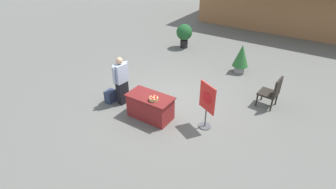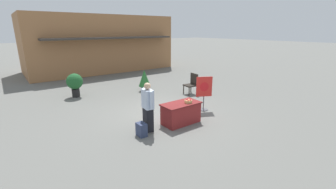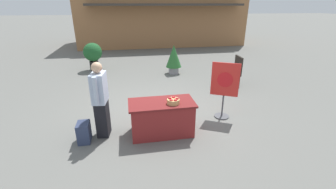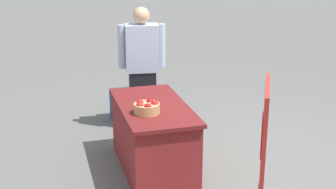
{
  "view_description": "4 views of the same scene",
  "coord_description": "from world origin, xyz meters",
  "px_view_note": "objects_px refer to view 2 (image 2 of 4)",
  "views": [
    {
      "loc": [
        3.89,
        -6.18,
        4.75
      ],
      "look_at": [
        0.44,
        -0.85,
        0.86
      ],
      "focal_mm": 28.0,
      "sensor_mm": 36.0,
      "label": 1
    },
    {
      "loc": [
        -4.83,
        -6.64,
        3.18
      ],
      "look_at": [
        -0.34,
        -0.66,
        1.0
      ],
      "focal_mm": 24.0,
      "sensor_mm": 36.0,
      "label": 2
    },
    {
      "loc": [
        -0.72,
        -5.27,
        2.63
      ],
      "look_at": [
        0.08,
        -0.97,
        0.87
      ],
      "focal_mm": 24.0,
      "sensor_mm": 36.0,
      "label": 3
    },
    {
      "loc": [
        4.45,
        -2.16,
        2.37
      ],
      "look_at": [
        -0.5,
        -0.76,
        0.69
      ],
      "focal_mm": 50.0,
      "sensor_mm": 36.0,
      "label": 4
    }
  ],
  "objects_px": {
    "potted_plant_near_left": "(144,79)",
    "potted_plant_far_right": "(75,83)",
    "apple_basket": "(188,101)",
    "display_table": "(181,113)",
    "patio_chair": "(192,83)",
    "backpack": "(142,130)",
    "person_visitor": "(148,107)",
    "poster_board": "(204,92)"
  },
  "relations": [
    {
      "from": "potted_plant_near_left",
      "to": "potted_plant_far_right",
      "type": "height_order",
      "value": "potted_plant_near_left"
    },
    {
      "from": "apple_basket",
      "to": "potted_plant_near_left",
      "type": "relative_size",
      "value": 0.23
    },
    {
      "from": "potted_plant_far_right",
      "to": "potted_plant_near_left",
      "type": "bearing_deg",
      "value": -19.34
    },
    {
      "from": "display_table",
      "to": "potted_plant_near_left",
      "type": "height_order",
      "value": "potted_plant_near_left"
    },
    {
      "from": "patio_chair",
      "to": "potted_plant_near_left",
      "type": "bearing_deg",
      "value": -42.65
    },
    {
      "from": "apple_basket",
      "to": "potted_plant_near_left",
      "type": "bearing_deg",
      "value": 77.93
    },
    {
      "from": "display_table",
      "to": "backpack",
      "type": "distance_m",
      "value": 1.62
    },
    {
      "from": "person_visitor",
      "to": "apple_basket",
      "type": "bearing_deg",
      "value": -3.38
    },
    {
      "from": "poster_board",
      "to": "potted_plant_near_left",
      "type": "height_order",
      "value": "poster_board"
    },
    {
      "from": "apple_basket",
      "to": "potted_plant_far_right",
      "type": "height_order",
      "value": "potted_plant_far_right"
    },
    {
      "from": "display_table",
      "to": "potted_plant_far_right",
      "type": "distance_m",
      "value": 5.9
    },
    {
      "from": "poster_board",
      "to": "potted_plant_far_right",
      "type": "height_order",
      "value": "poster_board"
    },
    {
      "from": "potted_plant_near_left",
      "to": "potted_plant_far_right",
      "type": "xyz_separation_m",
      "value": [
        -3.22,
        1.13,
        0.06
      ]
    },
    {
      "from": "person_visitor",
      "to": "potted_plant_near_left",
      "type": "bearing_deg",
      "value": 67.89
    },
    {
      "from": "person_visitor",
      "to": "poster_board",
      "type": "height_order",
      "value": "person_visitor"
    },
    {
      "from": "poster_board",
      "to": "apple_basket",
      "type": "bearing_deg",
      "value": -39.09
    },
    {
      "from": "backpack",
      "to": "potted_plant_near_left",
      "type": "bearing_deg",
      "value": 57.72
    },
    {
      "from": "potted_plant_far_right",
      "to": "person_visitor",
      "type": "bearing_deg",
      "value": -81.57
    },
    {
      "from": "display_table",
      "to": "backpack",
      "type": "bearing_deg",
      "value": -178.78
    },
    {
      "from": "apple_basket",
      "to": "person_visitor",
      "type": "bearing_deg",
      "value": 168.9
    },
    {
      "from": "backpack",
      "to": "apple_basket",
      "type": "bearing_deg",
      "value": -2.64
    },
    {
      "from": "apple_basket",
      "to": "poster_board",
      "type": "bearing_deg",
      "value": 23.19
    },
    {
      "from": "apple_basket",
      "to": "potted_plant_far_right",
      "type": "bearing_deg",
      "value": 111.77
    },
    {
      "from": "display_table",
      "to": "apple_basket",
      "type": "distance_m",
      "value": 0.5
    },
    {
      "from": "potted_plant_far_right",
      "to": "patio_chair",
      "type": "bearing_deg",
      "value": -31.39
    },
    {
      "from": "display_table",
      "to": "poster_board",
      "type": "bearing_deg",
      "value": 16.35
    },
    {
      "from": "display_table",
      "to": "potted_plant_near_left",
      "type": "relative_size",
      "value": 1.19
    },
    {
      "from": "patio_chair",
      "to": "potted_plant_near_left",
      "type": "height_order",
      "value": "potted_plant_near_left"
    },
    {
      "from": "display_table",
      "to": "backpack",
      "type": "height_order",
      "value": "display_table"
    },
    {
      "from": "person_visitor",
      "to": "potted_plant_near_left",
      "type": "distance_m",
      "value": 4.88
    },
    {
      "from": "poster_board",
      "to": "potted_plant_far_right",
      "type": "distance_m",
      "value": 6.23
    },
    {
      "from": "patio_chair",
      "to": "apple_basket",
      "type": "bearing_deg",
      "value": 50.47
    },
    {
      "from": "potted_plant_far_right",
      "to": "poster_board",
      "type": "bearing_deg",
      "value": -54.41
    },
    {
      "from": "apple_basket",
      "to": "patio_chair",
      "type": "bearing_deg",
      "value": 45.19
    },
    {
      "from": "patio_chair",
      "to": "potted_plant_near_left",
      "type": "relative_size",
      "value": 0.9
    },
    {
      "from": "poster_board",
      "to": "potted_plant_near_left",
      "type": "distance_m",
      "value": 3.96
    },
    {
      "from": "poster_board",
      "to": "potted_plant_near_left",
      "type": "xyz_separation_m",
      "value": [
        -0.4,
        3.93,
        -0.13
      ]
    },
    {
      "from": "poster_board",
      "to": "patio_chair",
      "type": "bearing_deg",
      "value": 176.15
    },
    {
      "from": "poster_board",
      "to": "patio_chair",
      "type": "xyz_separation_m",
      "value": [
        1.28,
        2.08,
        -0.21
      ]
    },
    {
      "from": "poster_board",
      "to": "potted_plant_far_right",
      "type": "bearing_deg",
      "value": -116.69
    },
    {
      "from": "display_table",
      "to": "potted_plant_near_left",
      "type": "xyz_separation_m",
      "value": [
        1.19,
        4.4,
        0.28
      ]
    },
    {
      "from": "person_visitor",
      "to": "patio_chair",
      "type": "bearing_deg",
      "value": 37.77
    }
  ]
}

